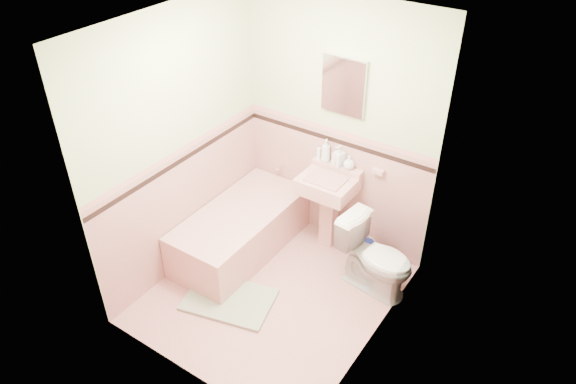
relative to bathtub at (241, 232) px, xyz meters
The scene contains 32 objects.
floor 0.75m from the bathtub, 27.65° to the right, with size 2.20×2.20×0.00m, color tan.
ceiling 2.38m from the bathtub, 27.65° to the right, with size 2.20×2.20×0.00m, color white.
wall_back 1.43m from the bathtub, 50.71° to the left, with size 2.50×2.50×0.00m, color #F2E2C5.
wall_front 1.87m from the bathtub, 66.22° to the right, with size 2.50×2.50×0.00m, color #F2E2C5.
wall_left 1.14m from the bathtub, 138.27° to the right, with size 2.50×2.50×0.00m, color #F2E2C5.
wall_right 1.95m from the bathtub, 11.45° to the right, with size 2.50×2.50×0.00m, color #F2E2C5.
wainscot_back 1.05m from the bathtub, 50.27° to the left, with size 2.00×2.00×0.00m, color #D2918D.
wainscot_front 1.60m from the bathtub, 66.05° to the right, with size 2.00×2.00×0.00m, color #D2918D.
wainscot_left 0.61m from the bathtub, 137.33° to the right, with size 2.20×2.20×0.00m, color #D2918D.
wainscot_right 1.69m from the bathtub, 11.53° to the right, with size 2.20×2.20×0.00m, color #D2918D.
accent_back 1.33m from the bathtub, 50.04° to the left, with size 2.00×2.00×0.00m, color black.
accent_front 1.79m from the bathtub, 65.95° to the right, with size 2.00×2.00×0.00m, color black.
accent_left 1.02m from the bathtub, 136.85° to the right, with size 2.20×2.20×0.00m, color black.
accent_right 1.87m from the bathtub, 11.57° to the right, with size 2.20×2.20×0.00m, color black.
cap_back 1.40m from the bathtub, 50.04° to the left, with size 2.00×2.00×0.00m, color #CF8282.
cap_front 1.84m from the bathtub, 65.95° to the right, with size 2.00×2.00×0.00m, color #CF8282.
cap_left 1.11m from the bathtub, 136.85° to the right, with size 2.20×2.20×0.00m, color #CF8282.
cap_right 1.92m from the bathtub, 11.57° to the right, with size 2.20×2.20×0.00m, color #CF8282.
bathtub is the anchor object (origin of this frame).
tub_faucet 0.83m from the bathtub, 90.00° to the left, with size 0.04×0.04×0.12m, color silver.
sink 0.88m from the bathtub, 37.93° to the left, with size 0.53×0.48×0.83m, color tan, non-canonical shape.
sink_faucet 1.20m from the bathtub, 44.58° to the left, with size 0.02×0.02×0.10m, color silver.
medicine_cabinet 1.78m from the bathtub, 47.42° to the left, with size 0.43×0.04×0.53m, color white.
soap_dish 1.51m from the bathtub, 33.57° to the left, with size 0.11×0.07×0.04m, color tan.
soap_bottle_left 1.19m from the bathtub, 52.54° to the left, with size 0.09×0.09×0.24m, color #B2B2B2.
soap_bottle_mid 1.25m from the bathtub, 45.96° to the left, with size 0.10×0.10×0.21m, color #B2B2B2.
soap_bottle_right 1.30m from the bathtub, 41.49° to the left, with size 0.11×0.11×0.14m, color #B2B2B2.
tube 1.12m from the bathtub, 56.75° to the left, with size 0.04×0.04×0.12m, color white.
toilet 1.40m from the bathtub, 10.97° to the left, with size 0.41×0.71×0.73m, color white.
bucket 1.27m from the bathtub, 22.35° to the left, with size 0.25×0.25×0.25m, color navy, non-canonical shape.
bath_mat 0.77m from the bathtub, 61.05° to the right, with size 0.79×0.53×0.03m, color gray.
shoe 0.65m from the bathtub, 64.94° to the right, with size 0.13×0.06×0.05m, color #BF1E59.
Camera 1 is at (2.13, -2.93, 3.63)m, focal length 33.54 mm.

